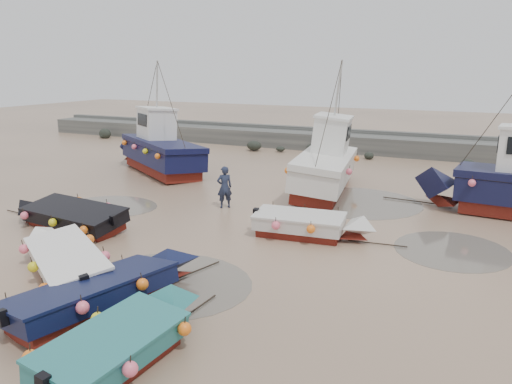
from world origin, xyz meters
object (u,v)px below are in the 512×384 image
Objects in this scene: dinghy_4 at (69,213)px; dinghy_5 at (309,222)px; cabin_boat_1 at (324,163)px; dinghy_0 at (66,256)px; dinghy_2 at (123,337)px; person at (225,208)px; cabin_boat_0 at (157,148)px; dinghy_1 at (107,289)px.

dinghy_5 is at bearing -66.22° from dinghy_4.
dinghy_4 is at bearing -133.65° from cabin_boat_1.
cabin_boat_1 reaches higher than dinghy_4.
dinghy_4 is (-3.24, 3.30, 0.00)m from dinghy_0.
dinghy_2 is at bearing -122.55° from dinghy_4.
person is at bearing 112.13° from dinghy_2.
dinghy_4 is 10.50m from cabin_boat_0.
dinghy_0 and dinghy_5 have the same top height.
cabin_boat_1 is (1.01, 14.34, 0.81)m from dinghy_1.
cabin_boat_0 is (-9.10, 14.48, 0.80)m from dinghy_1.
dinghy_2 is at bearing -11.70° from dinghy_5.
dinghy_1 is at bearing -102.73° from cabin_boat_1.
dinghy_0 is 3.28× the size of person.
cabin_boat_1 reaches higher than dinghy_0.
person is (-1.83, 9.37, -0.54)m from dinghy_1.
dinghy_1 is 0.65× the size of cabin_boat_1.
cabin_boat_1 is (-1.75, 7.04, 0.79)m from dinghy_5.
cabin_boat_0 reaches higher than dinghy_0.
dinghy_2 is at bearing 65.19° from person.
dinghy_4 is 1.21× the size of dinghy_5.
cabin_boat_1 is at bearing 101.45° from dinghy_1.
cabin_boat_0 reaches higher than dinghy_4.
person is at bearing -92.54° from cabin_boat_0.
dinghy_4 is (-5.85, 4.52, -0.00)m from dinghy_1.
dinghy_2 is 8.98m from dinghy_5.
cabin_boat_1 is (3.62, 13.12, 0.82)m from dinghy_0.
dinghy_0 is at bearing -47.80° from dinghy_5.
cabin_boat_1 reaches higher than dinghy_5.
dinghy_1 and dinghy_5 have the same top height.
dinghy_2 is at bearing -113.14° from cabin_boat_0.
dinghy_4 is 12.00m from cabin_boat_1.
dinghy_1 is at bearing -121.79° from dinghy_4.
dinghy_1 is 17.12m from cabin_boat_0.
dinghy_0 is 0.91× the size of dinghy_4.
dinghy_0 is 13.63m from cabin_boat_1.
dinghy_0 is at bearing -121.40° from cabin_boat_0.
dinghy_1 is 2.53m from dinghy_2.
dinghy_0 is at bearing -114.14° from cabin_boat_1.
dinghy_1 and dinghy_2 have the same top height.
dinghy_2 is 11.65m from person.
cabin_boat_0 is 0.94× the size of cabin_boat_1.
dinghy_0 is 0.94× the size of dinghy_1.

